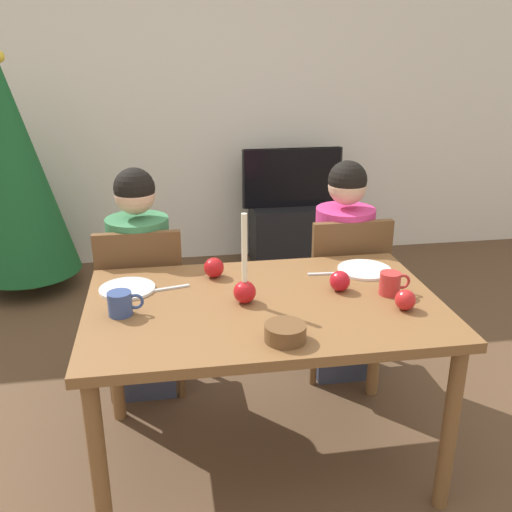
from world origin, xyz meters
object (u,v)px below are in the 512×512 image
apple_near_candle (405,300)px  dining_table (264,321)px  tv_stand (291,234)px  mug_left (121,304)px  chair_left (142,301)px  person_left_child (142,288)px  chair_right (343,287)px  tv (292,178)px  candle_centerpiece (245,285)px  apple_by_right_mug (340,281)px  apple_by_left_plate (214,268)px  plate_left (127,289)px  christmas_tree (16,173)px  plate_right (364,270)px  mug_right (391,283)px  person_right_child (342,275)px  bowl_walnuts (285,332)px

apple_near_candle → dining_table: bearing=163.5°
tv_stand → apple_near_candle: size_ratio=7.95×
dining_table → mug_left: 0.57m
chair_left → person_left_child: size_ratio=0.77×
mug_left → tv_stand: bearing=63.1°
chair_right → mug_left: size_ratio=6.67×
tv → candle_centerpiece: 2.40m
person_left_child → dining_table: bearing=-51.8°
chair_right → apple_by_right_mug: size_ratio=10.53×
apple_by_left_plate → apple_near_candle: bearing=-32.5°
tv_stand → plate_left: 2.46m
christmas_tree → chair_left: bearing=-59.7°
chair_right → apple_by_right_mug: (-0.20, -0.55, 0.28)m
person_left_child → plate_right: 1.10m
person_left_child → apple_by_right_mug: (0.83, -0.58, 0.22)m
apple_near_candle → tv: bearing=87.5°
dining_table → mug_right: (0.52, -0.01, 0.13)m
person_left_child → chair_right: bearing=-1.8°
mug_left → apple_by_left_plate: (0.38, 0.31, -0.00)m
person_left_child → candle_centerpiece: bearing=-56.0°
plate_left → apple_near_candle: apple_near_candle is taller
plate_right → apple_near_candle: (0.02, -0.40, 0.03)m
chair_right → chair_left: bearing=180.0°
dining_table → apple_by_right_mug: apple_by_right_mug is taller
mug_left → chair_left: bearing=85.7°
dining_table → chair_left: size_ratio=1.56×
tv_stand → plate_right: plate_right is taller
tv → chair_left: bearing=-123.8°
person_left_child → person_right_child: 1.03m
person_right_child → tv: size_ratio=1.48×
chair_left → candle_centerpiece: bearing=-54.6°
apple_near_candle → apple_by_right_mug: bearing=132.6°
dining_table → plate_right: plate_right is taller
chair_right → person_right_child: size_ratio=0.77×
tv_stand → plate_left: size_ratio=2.78×
candle_centerpiece → plate_right: bearing=22.6°
person_right_child → apple_near_candle: (-0.01, -0.79, 0.22)m
tv → mug_right: (-0.11, -2.31, 0.09)m
person_right_child → candle_centerpiece: (-0.61, -0.63, 0.25)m
chair_right → mug_right: size_ratio=6.95×
chair_left → plate_left: 0.47m
tv → bowl_walnuts: (-0.61, -2.62, 0.07)m
tv_stand → person_left_child: bearing=-124.3°
chair_right → mug_right: (-0.01, -0.62, 0.29)m
person_left_child → mug_left: 0.70m
christmas_tree → apple_near_candle: bearing=-49.9°
apple_by_left_plate → dining_table: bearing=-59.1°
tv → apple_by_right_mug: (-0.30, -2.24, 0.08)m
plate_left → apple_by_left_plate: apple_by_left_plate is taller
mug_left → candle_centerpiece: bearing=3.8°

